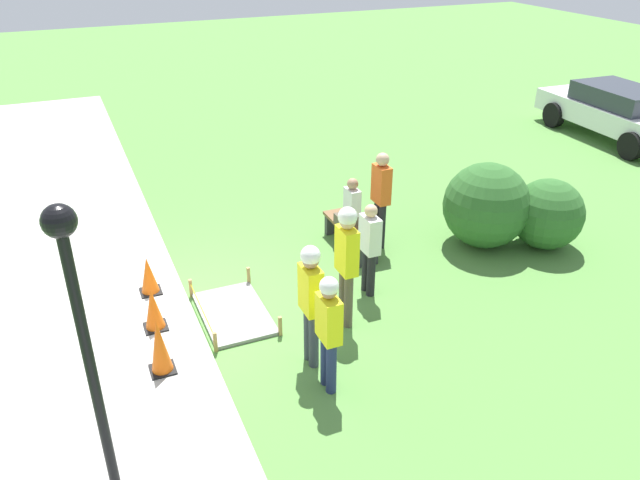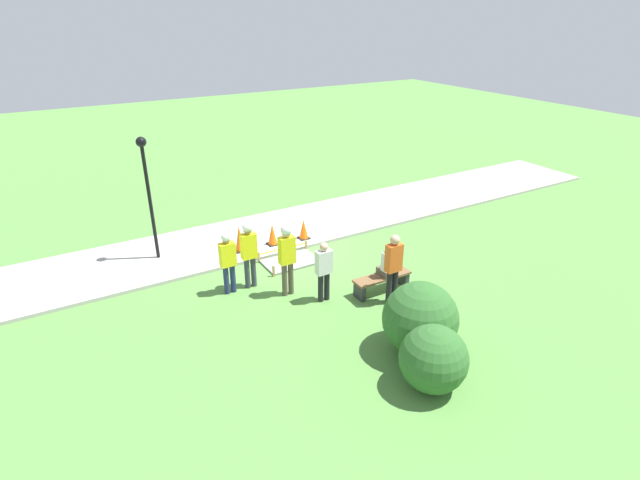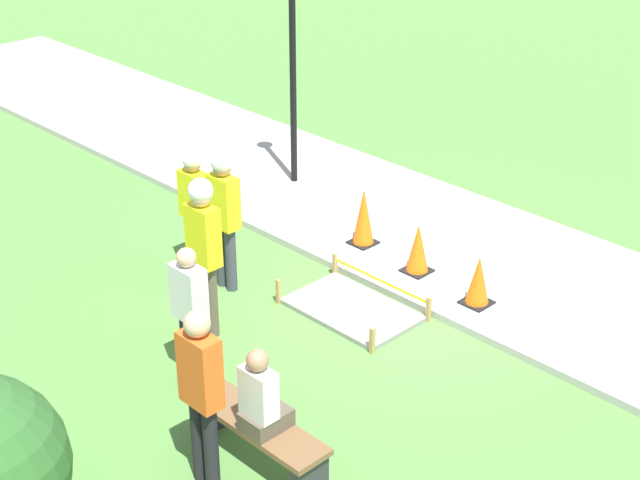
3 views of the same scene
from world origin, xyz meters
name	(u,v)px [view 1 (image 1 of 3)]	position (x,y,z in m)	size (l,w,h in m)	color
ground_plane	(192,312)	(0.00, 0.00, 0.00)	(60.00, 60.00, 0.00)	#51843D
sidewalk	(88,332)	(0.00, -1.57, 0.05)	(28.00, 3.15, 0.10)	#ADAAA3
wet_concrete_patch	(234,313)	(0.35, 0.59, 0.04)	(1.63, 1.04, 0.33)	gray
traffic_cone_near_patch	(149,275)	(-0.69, -0.52, 0.42)	(0.34, 0.34, 0.64)	black
traffic_cone_far_patch	(153,309)	(0.35, -0.62, 0.43)	(0.34, 0.34, 0.68)	black
traffic_cone_sidewalk_edge	(159,346)	(1.39, -0.71, 0.50)	(0.34, 0.34, 0.81)	black
park_bench	(350,233)	(-0.94, 3.24, 0.32)	(1.60, 0.44, 0.47)	#2D2D33
person_seated_on_bench	(351,206)	(-1.07, 3.29, 0.81)	(0.36, 0.44, 0.89)	brown
worker_supervisor	(311,295)	(1.89, 1.27, 1.12)	(0.40, 0.27, 1.85)	#383D47
worker_assistant	(347,255)	(1.22, 2.12, 1.20)	(0.40, 0.28, 1.96)	brown
worker_trainee	(329,325)	(2.48, 1.28, 1.01)	(0.40, 0.25, 1.71)	navy
bystander_in_orange_shirt	(381,194)	(-0.83, 3.78, 1.06)	(0.40, 0.24, 1.85)	black
bystander_in_gray_shirt	(370,245)	(0.58, 2.84, 0.90)	(0.40, 0.22, 1.60)	black
lamppost_near	(83,333)	(3.63, -1.52, 2.46)	(0.28, 0.28, 3.56)	black
parked_car_white	(618,111)	(-3.93, 12.86, 0.77)	(4.85, 2.14, 1.44)	white
shrub_rounded_near	(547,214)	(0.41, 6.64, 0.67)	(1.33, 1.33, 1.33)	#2D6028
shrub_rounded_mid	(486,205)	(-0.11, 5.63, 0.80)	(1.61, 1.61, 1.61)	#2D6028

